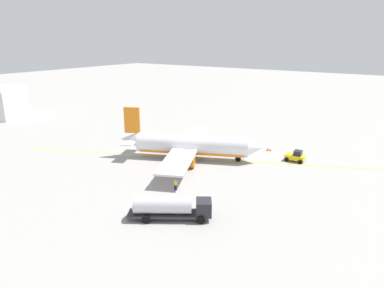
{
  "coord_description": "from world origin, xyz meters",
  "views": [
    {
      "loc": [
        36.29,
        -53.36,
        22.73
      ],
      "look_at": [
        0.0,
        0.0,
        3.0
      ],
      "focal_mm": 32.37,
      "sensor_mm": 36.0,
      "label": 1
    }
  ],
  "objects_px": {
    "safety_cone_wingtip": "(270,150)",
    "safety_cone_nose": "(268,149)",
    "fuel_tanker": "(171,207)",
    "refueling_worker": "(175,185)",
    "pushback_tug": "(296,156)",
    "airplane": "(190,145)"
  },
  "relations": [
    {
      "from": "airplane",
      "to": "pushback_tug",
      "type": "distance_m",
      "value": 20.57
    },
    {
      "from": "safety_cone_wingtip",
      "to": "safety_cone_nose",
      "type": "bearing_deg",
      "value": -165.89
    },
    {
      "from": "airplane",
      "to": "safety_cone_nose",
      "type": "distance_m",
      "value": 17.36
    },
    {
      "from": "airplane",
      "to": "safety_cone_wingtip",
      "type": "height_order",
      "value": "airplane"
    },
    {
      "from": "fuel_tanker",
      "to": "safety_cone_nose",
      "type": "xyz_separation_m",
      "value": [
        -0.63,
        34.41,
        -1.4
      ]
    },
    {
      "from": "fuel_tanker",
      "to": "refueling_worker",
      "type": "relative_size",
      "value": 6.12
    },
    {
      "from": "pushback_tug",
      "to": "refueling_worker",
      "type": "bearing_deg",
      "value": -115.63
    },
    {
      "from": "airplane",
      "to": "safety_cone_wingtip",
      "type": "distance_m",
      "value": 17.78
    },
    {
      "from": "refueling_worker",
      "to": "safety_cone_nose",
      "type": "relative_size",
      "value": 2.58
    },
    {
      "from": "airplane",
      "to": "refueling_worker",
      "type": "distance_m",
      "value": 15.05
    },
    {
      "from": "airplane",
      "to": "safety_cone_nose",
      "type": "relative_size",
      "value": 45.63
    },
    {
      "from": "refueling_worker",
      "to": "safety_cone_wingtip",
      "type": "bearing_deg",
      "value": 79.78
    },
    {
      "from": "safety_cone_wingtip",
      "to": "airplane",
      "type": "bearing_deg",
      "value": -130.21
    },
    {
      "from": "fuel_tanker",
      "to": "pushback_tug",
      "type": "height_order",
      "value": "fuel_tanker"
    },
    {
      "from": "refueling_worker",
      "to": "safety_cone_nose",
      "type": "bearing_deg",
      "value": 80.79
    },
    {
      "from": "airplane",
      "to": "pushback_tug",
      "type": "height_order",
      "value": "airplane"
    },
    {
      "from": "refueling_worker",
      "to": "safety_cone_nose",
      "type": "distance_m",
      "value": 27.11
    },
    {
      "from": "safety_cone_nose",
      "to": "safety_cone_wingtip",
      "type": "relative_size",
      "value": 1.18
    },
    {
      "from": "pushback_tug",
      "to": "safety_cone_nose",
      "type": "distance_m",
      "value": 7.69
    },
    {
      "from": "safety_cone_nose",
      "to": "fuel_tanker",
      "type": "bearing_deg",
      "value": -88.95
    },
    {
      "from": "fuel_tanker",
      "to": "safety_cone_wingtip",
      "type": "distance_m",
      "value": 34.57
    },
    {
      "from": "airplane",
      "to": "safety_cone_wingtip",
      "type": "relative_size",
      "value": 53.76
    }
  ]
}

